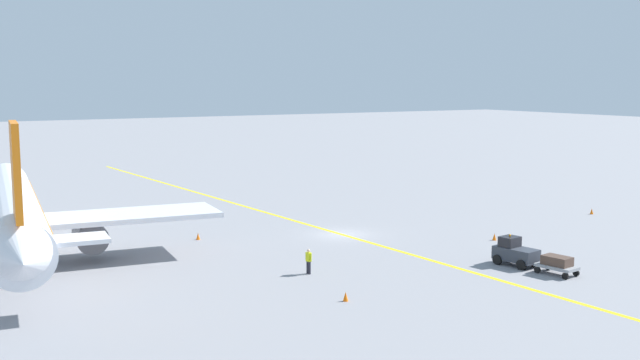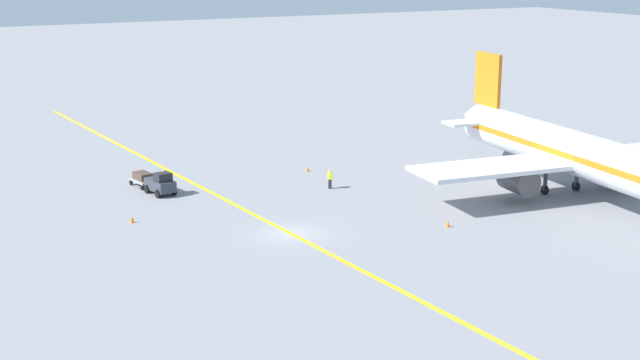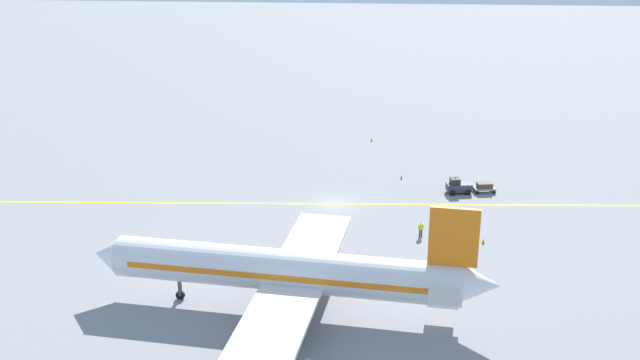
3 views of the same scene
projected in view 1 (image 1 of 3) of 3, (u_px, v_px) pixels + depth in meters
The scene contains 10 objects.
ground_plane at pixel (342, 235), 62.01m from camera, with size 400.00×400.00×0.00m, color gray.
apron_yellow_centreline at pixel (342, 234), 62.01m from camera, with size 0.40×120.00×0.01m, color yellow.
airplane_at_gate at pixel (12, 213), 50.90m from camera, with size 28.40×35.54×10.60m.
baggage_tug_dark at pixel (515, 252), 51.57m from camera, with size 2.17×3.21×2.11m.
baggage_cart_trailing at pixel (557, 263), 49.08m from camera, with size 1.82×2.80×1.24m.
ground_crew_worker at pixel (309, 260), 49.25m from camera, with size 0.29×0.57×1.68m.
traffic_cone_near_nose at pixel (198, 236), 59.98m from camera, with size 0.32×0.32×0.55m, color orange.
traffic_cone_mid_apron at pixel (494, 237), 59.75m from camera, with size 0.32×0.32×0.55m, color orange.
traffic_cone_by_wingtip at pixel (592, 211), 71.46m from camera, with size 0.32×0.32×0.55m, color orange.
traffic_cone_far_edge at pixel (346, 296), 43.23m from camera, with size 0.32×0.32×0.55m, color orange.
Camera 1 is at (-32.19, -51.70, 12.65)m, focal length 42.00 mm.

